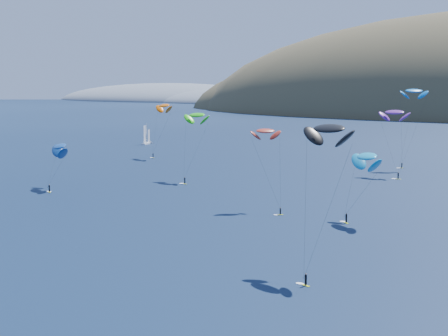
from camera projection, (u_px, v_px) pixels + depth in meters
name	position (u px, v px, depth m)	size (l,w,h in m)	color
headland	(183.00, 103.00, 949.35)	(460.00, 250.00, 60.00)	slate
sailboat	(146.00, 142.00, 290.36)	(8.31, 7.16, 10.02)	white
kitesurfer_1	(164.00, 106.00, 238.62)	(10.16, 8.84, 22.49)	#C8D617
kitesurfer_3	(197.00, 115.00, 184.85)	(9.43, 12.91, 21.70)	#C8D617
kitesurfer_4	(414.00, 91.00, 208.45)	(9.79, 8.22, 28.49)	#C8D617
kitesurfer_5	(367.00, 156.00, 129.59)	(10.37, 10.36, 16.46)	#C8D617
kitesurfer_6	(395.00, 112.00, 193.69)	(9.48, 11.15, 22.19)	#C8D617
kitesurfer_7	(329.00, 129.00, 95.92)	(9.95, 14.38, 24.50)	#C8D617
kitesurfer_9	(266.00, 131.00, 143.13)	(10.97, 10.09, 19.76)	#C8D617
kitesurfer_10	(60.00, 146.00, 170.96)	(11.40, 12.94, 14.37)	#C8D617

